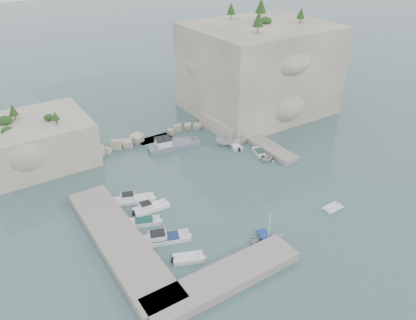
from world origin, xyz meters
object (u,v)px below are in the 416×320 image
inflatable_dinghy (332,209)px  tender_east_a (267,161)px  tender_east_c (235,146)px  motorboat_d (165,240)px  work_boat (173,147)px  motorboat_e (188,260)px  tender_east_d (230,145)px  tender_east_b (259,154)px  motorboat_b (151,209)px  motorboat_c (144,224)px  motorboat_a (134,201)px  rowboat (268,242)px

inflatable_dinghy → tender_east_a: (1.13, 14.70, 0.00)m
inflatable_dinghy → tender_east_c: bearing=89.9°
motorboat_d → tender_east_a: 24.29m
work_boat → motorboat_e: bearing=-106.6°
tender_east_c → tender_east_d: size_ratio=0.83×
motorboat_e → tender_east_a: 25.55m
motorboat_e → tender_east_b: (22.55, 14.99, 0.00)m
tender_east_b → tender_east_c: bearing=38.4°
tender_east_a → tender_east_c: 7.17m
tender_east_c → inflatable_dinghy: bearing=-165.5°
motorboat_b → tender_east_a: bearing=7.7°
motorboat_c → motorboat_d: (0.78, -4.32, 0.00)m
tender_east_b → tender_east_d: size_ratio=0.73×
motorboat_a → work_boat: size_ratio=0.62×
tender_east_b → tender_east_d: bearing=40.4°
motorboat_c → tender_east_c: (22.20, 10.79, 0.00)m
motorboat_e → work_boat: (11.68, 24.79, 0.00)m
inflatable_dinghy → tender_east_d: bearing=91.2°
work_boat → rowboat: bearing=-85.8°
tender_east_b → work_boat: work_boat is taller
tender_east_c → tender_east_d: bearing=47.2°
motorboat_b → work_boat: size_ratio=0.54×
motorboat_b → motorboat_d: 6.66m
tender_east_a → tender_east_c: tender_east_a is taller
motorboat_b → motorboat_c: (-2.06, -2.22, 0.00)m
motorboat_c → rowboat: size_ratio=1.06×
motorboat_b → tender_east_d: size_ratio=1.01×
motorboat_a → tender_east_b: 23.00m
tender_east_d → motorboat_e: bearing=158.3°
motorboat_c → tender_east_a: bearing=30.7°
motorboat_d → tender_east_a: (22.90, 8.10, 0.00)m
tender_east_a → tender_east_d: 8.03m
motorboat_c → tender_east_d: tender_east_d is taller
motorboat_e → tender_east_a: size_ratio=1.31×
inflatable_dinghy → tender_east_b: tender_east_b is taller
motorboat_e → tender_east_d: tender_east_d is taller
motorboat_e → tender_east_d: bearing=67.8°
motorboat_d → motorboat_e: 4.43m
motorboat_c → work_boat: (13.07, 16.09, 0.00)m
rowboat → tender_east_b: rowboat is taller
rowboat → work_boat: bearing=5.8°
motorboat_a → motorboat_d: 9.54m
motorboat_a → tender_east_b: (22.98, 1.07, 0.00)m
motorboat_d → motorboat_a: bearing=108.5°
inflatable_dinghy → tender_east_d: 22.49m
motorboat_d → tender_east_b: size_ratio=1.73×
tender_east_d → work_boat: 9.75m
motorboat_a → tender_east_d: bearing=36.9°
work_boat → motorboat_b: bearing=-119.8°
work_boat → tender_east_c: bearing=-21.5°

